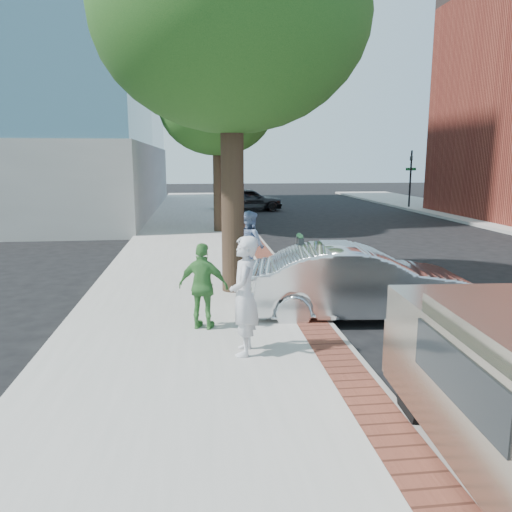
{
  "coord_description": "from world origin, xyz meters",
  "views": [
    {
      "loc": [
        -1.42,
        -9.52,
        3.17
      ],
      "look_at": [
        -0.21,
        0.63,
        1.2
      ],
      "focal_mm": 35.0,
      "sensor_mm": 36.0,
      "label": 1
    }
  ],
  "objects": [
    {
      "name": "person_gray",
      "position": [
        -0.71,
        -2.06,
        1.09
      ],
      "size": [
        0.55,
        0.75,
        1.88
      ],
      "primitive_type": "imported",
      "rotation": [
        0.0,
        0.0,
        -1.73
      ],
      "color": "silver",
      "rests_on": "sidewalk"
    },
    {
      "name": "signal_far",
      "position": [
        12.5,
        22.0,
        2.25
      ],
      "size": [
        0.7,
        0.15,
        3.8
      ],
      "color": "black",
      "rests_on": "ground"
    },
    {
      "name": "tree_near",
      "position": [
        -0.6,
        1.9,
        6.17
      ],
      "size": [
        6.0,
        6.0,
        8.51
      ],
      "color": "black",
      "rests_on": "sidewalk"
    },
    {
      "name": "office_base",
      "position": [
        -13.0,
        22.0,
        2.0
      ],
      "size": [
        18.2,
        22.2,
        4.0
      ],
      "primitive_type": "cube",
      "color": "gray",
      "rests_on": "ground"
    },
    {
      "name": "signal_near",
      "position": [
        0.9,
        22.0,
        2.25
      ],
      "size": [
        0.7,
        0.15,
        3.8
      ],
      "color": "black",
      "rests_on": "ground"
    },
    {
      "name": "parking_meter",
      "position": [
        0.77,
        0.86,
        1.21
      ],
      "size": [
        0.12,
        0.32,
        1.47
      ],
      "color": "gray",
      "rests_on": "sidewalk"
    },
    {
      "name": "tree_far",
      "position": [
        -0.5,
        12.0,
        5.3
      ],
      "size": [
        4.8,
        4.8,
        7.14
      ],
      "color": "black",
      "rests_on": "sidewalk"
    },
    {
      "name": "person_officer",
      "position": [
        -0.06,
        3.14,
        1.03
      ],
      "size": [
        0.96,
        1.05,
        1.75
      ],
      "primitive_type": "imported",
      "rotation": [
        0.0,
        0.0,
        2.0
      ],
      "color": "#86A0CF",
      "rests_on": "sidewalk"
    },
    {
      "name": "sedan_silver",
      "position": [
        1.77,
        -0.07,
        0.75
      ],
      "size": [
        4.65,
        1.97,
        1.49
      ],
      "primitive_type": "imported",
      "rotation": [
        0.0,
        0.0,
        1.48
      ],
      "color": "silver",
      "rests_on": "ground"
    },
    {
      "name": "person_green",
      "position": [
        -1.33,
        -0.77,
        0.94
      ],
      "size": [
        1.0,
        0.67,
        1.57
      ],
      "primitive_type": "imported",
      "rotation": [
        0.0,
        0.0,
        2.8
      ],
      "color": "#40833B",
      "rests_on": "sidewalk"
    },
    {
      "name": "ground",
      "position": [
        0.0,
        0.0,
        0.0
      ],
      "size": [
        120.0,
        120.0,
        0.0
      ],
      "primitive_type": "plane",
      "color": "black",
      "rests_on": "ground"
    },
    {
      "name": "brick_strip",
      "position": [
        0.7,
        8.0,
        0.15
      ],
      "size": [
        0.6,
        60.0,
        0.01
      ],
      "primitive_type": "cube",
      "color": "brown",
      "rests_on": "sidewalk"
    },
    {
      "name": "bg_car",
      "position": [
        1.83,
        21.96,
        0.73
      ],
      "size": [
        4.44,
        2.15,
        1.46
      ],
      "primitive_type": "imported",
      "rotation": [
        0.0,
        0.0,
        1.67
      ],
      "color": "black",
      "rests_on": "ground"
    },
    {
      "name": "curb",
      "position": [
        1.05,
        8.0,
        0.07
      ],
      "size": [
        0.1,
        60.0,
        0.15
      ],
      "primitive_type": "cube",
      "color": "gray",
      "rests_on": "ground"
    },
    {
      "name": "sidewalk",
      "position": [
        -1.5,
        8.0,
        0.07
      ],
      "size": [
        5.0,
        60.0,
        0.15
      ],
      "primitive_type": "cube",
      "color": "#9E9991",
      "rests_on": "ground"
    }
  ]
}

